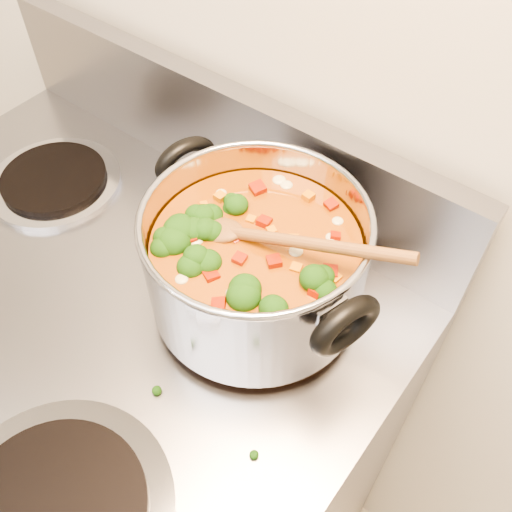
% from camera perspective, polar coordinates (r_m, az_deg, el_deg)
% --- Properties ---
extents(electric_range, '(0.75, 0.68, 1.08)m').
position_cam_1_polar(electric_range, '(1.12, -13.01, -18.68)').
color(electric_range, gray).
rests_on(electric_range, ground).
extents(stockpot, '(0.31, 0.24, 0.15)m').
position_cam_1_polar(stockpot, '(0.63, -0.08, -0.49)').
color(stockpot, '#ADADB5').
rests_on(stockpot, electric_range).
extents(wooden_spoon, '(0.24, 0.08, 0.08)m').
position_cam_1_polar(wooden_spoon, '(0.59, 0.75, 1.93)').
color(wooden_spoon, brown).
rests_on(wooden_spoon, stockpot).
extents(cooktop_crumbs, '(0.36, 0.12, 0.01)m').
position_cam_1_polar(cooktop_crumbs, '(0.64, -0.26, -11.87)').
color(cooktop_crumbs, black).
rests_on(cooktop_crumbs, electric_range).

